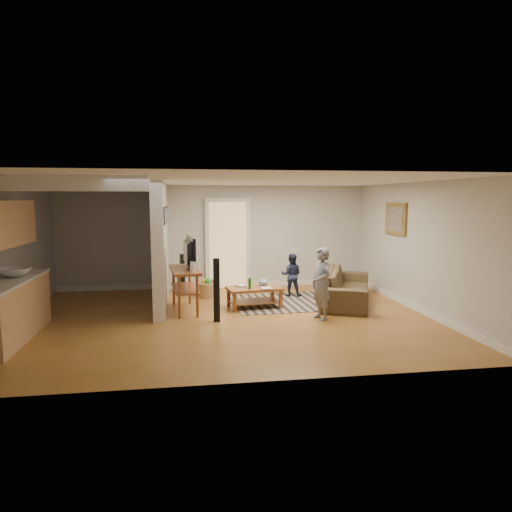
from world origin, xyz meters
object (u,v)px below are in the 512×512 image
(tv_console, at_px, (185,272))
(child, at_px, (321,319))
(coffee_table, at_px, (255,292))
(sofa, at_px, (345,302))
(toddler, at_px, (291,296))
(speaker_right, at_px, (182,274))
(toy_basket, at_px, (208,289))
(speaker_left, at_px, (217,290))

(tv_console, height_order, child, tv_console)
(tv_console, bearing_deg, coffee_table, -4.32)
(sofa, relative_size, toddler, 2.47)
(tv_console, distance_m, speaker_right, 1.62)
(toy_basket, bearing_deg, speaker_right, 145.75)
(sofa, xyz_separation_m, coffee_table, (-1.96, -0.17, 0.33))
(sofa, distance_m, toy_basket, 3.01)
(child, height_order, toddler, child)
(speaker_left, bearing_deg, toddler, 48.50)
(toddler, bearing_deg, toy_basket, 9.99)
(speaker_left, relative_size, speaker_right, 1.22)
(tv_console, relative_size, speaker_right, 1.47)
(coffee_table, height_order, speaker_left, speaker_left)
(speaker_right, relative_size, toy_basket, 1.89)
(sofa, relative_size, speaker_left, 2.09)
(coffee_table, bearing_deg, speaker_left, -131.92)
(tv_console, height_order, speaker_right, tv_console)
(speaker_left, bearing_deg, sofa, 23.74)
(toddler, bearing_deg, sofa, 157.96)
(speaker_left, relative_size, toy_basket, 2.31)
(speaker_left, height_order, speaker_right, speaker_left)
(toy_basket, relative_size, toddler, 0.51)
(sofa, xyz_separation_m, toy_basket, (-2.84, 0.99, 0.18))
(coffee_table, distance_m, speaker_right, 2.12)
(sofa, relative_size, coffee_table, 2.08)
(sofa, relative_size, toy_basket, 4.84)
(sofa, bearing_deg, tv_console, 116.06)
(tv_console, height_order, toy_basket, tv_console)
(toddler, bearing_deg, child, 108.50)
(coffee_table, height_order, speaker_right, speaker_right)
(coffee_table, bearing_deg, toddler, 44.40)
(child, bearing_deg, coffee_table, -149.83)
(child, bearing_deg, toy_basket, -153.30)
(coffee_table, relative_size, speaker_right, 1.23)
(sofa, xyz_separation_m, tv_console, (-3.33, -0.22, 0.76))
(toy_basket, bearing_deg, sofa, -19.12)
(sofa, height_order, coffee_table, coffee_table)
(speaker_left, bearing_deg, tv_console, 124.25)
(sofa, height_order, tv_console, tv_console)
(speaker_right, xyz_separation_m, toy_basket, (0.57, -0.38, -0.28))
(toddler, bearing_deg, tv_console, 39.36)
(child, bearing_deg, tv_console, -127.13)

